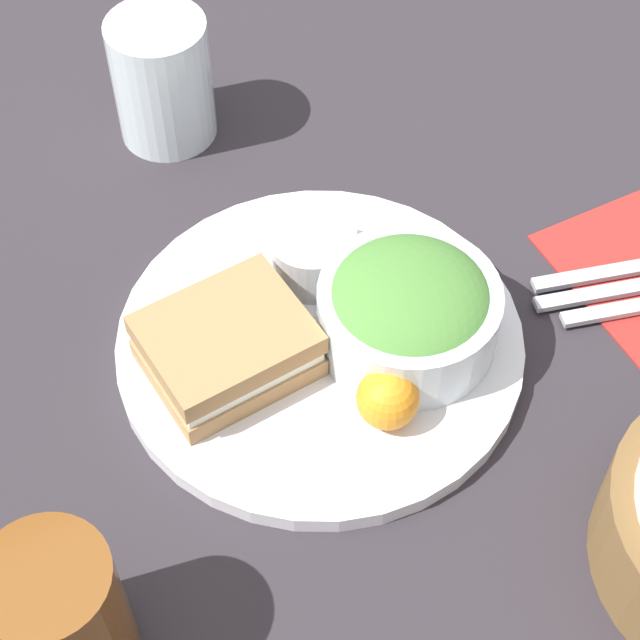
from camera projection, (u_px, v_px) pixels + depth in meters
ground_plane at (320, 349)px, 0.78m from camera, size 4.00×4.00×0.00m
plate at (320, 343)px, 0.77m from camera, size 0.29×0.29×0.01m
sandwich at (227, 346)px, 0.74m from camera, size 0.12×0.10×0.04m
salad_bowl at (409, 309)px, 0.74m from camera, size 0.13×0.13×0.07m
dressing_cup at (312, 253)px, 0.79m from camera, size 0.07×0.07×0.04m
orange_wedge at (388, 399)px, 0.71m from camera, size 0.04×0.04×0.04m
drink_glass at (61, 617)px, 0.60m from camera, size 0.07×0.07×0.11m
water_glass at (162, 80)px, 0.88m from camera, size 0.08×0.08×0.11m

